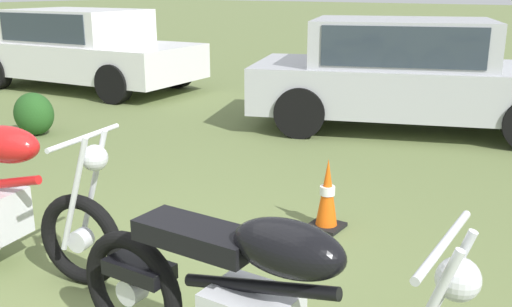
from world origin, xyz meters
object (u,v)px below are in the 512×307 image
car_silver (406,69)px  traffic_cone (327,197)px  shrub_low (34,114)px  motorcycle_black (252,306)px  car_white (82,45)px

car_silver → traffic_cone: bearing=-99.9°
traffic_cone → shrub_low: bearing=173.1°
motorcycle_black → shrub_low: 5.68m
motorcycle_black → car_silver: bearing=102.1°
shrub_low → traffic_cone: bearing=-6.9°
car_white → traffic_cone: car_white is taller
car_silver → traffic_cone: (0.71, -3.56, -0.53)m
car_white → shrub_low: car_white is taller
car_white → traffic_cone: (6.74, -3.23, -0.54)m
shrub_low → motorcycle_black: bearing=-25.9°
car_white → shrub_low: (2.27, -2.69, -0.53)m
car_silver → traffic_cone: size_ratio=7.78×
motorcycle_black → car_white: size_ratio=0.47×
motorcycle_black → car_white: bearing=143.4°
motorcycle_black → traffic_cone: bearing=106.4°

